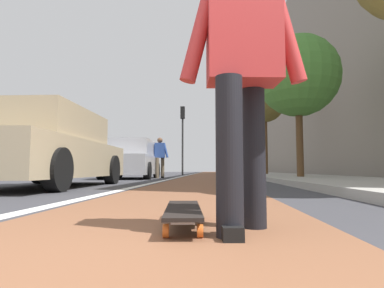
{
  "coord_description": "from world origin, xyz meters",
  "views": [
    {
      "loc": [
        -0.54,
        -0.32,
        0.34
      ],
      "look_at": [
        10.34,
        0.35,
        1.22
      ],
      "focal_mm": 30.01,
      "sensor_mm": 36.0,
      "label": 1
    }
  ],
  "objects": [
    {
      "name": "ground_plane",
      "position": [
        10.0,
        0.0,
        0.0
      ],
      "size": [
        80.0,
        80.0,
        0.0
      ],
      "primitive_type": "plane",
      "color": "#38383D"
    },
    {
      "name": "bike_lane_paint",
      "position": [
        24.0,
        0.0,
        0.0
      ],
      "size": [
        56.0,
        2.07,
        0.0
      ],
      "primitive_type": "cube",
      "color": "brown",
      "rests_on": "ground"
    },
    {
      "name": "street_tree_far",
      "position": [
        16.21,
        -3.11,
        3.81
      ],
      "size": [
        2.05,
        2.05,
        4.87
      ],
      "color": "brown",
      "rests_on": "ground"
    },
    {
      "name": "building_facade",
      "position": [
        22.0,
        -6.68,
        6.6
      ],
      "size": [
        40.0,
        1.2,
        13.2
      ],
      "primitive_type": "cube",
      "color": "gray",
      "rests_on": "ground"
    },
    {
      "name": "street_tree_mid",
      "position": [
        9.78,
        -3.11,
        3.35
      ],
      "size": [
        2.64,
        2.64,
        4.69
      ],
      "color": "brown",
      "rests_on": "ground"
    },
    {
      "name": "skateboard",
      "position": [
        1.37,
        -0.15,
        0.09
      ],
      "size": [
        0.85,
        0.27,
        0.11
      ],
      "color": "orange",
      "rests_on": "ground"
    },
    {
      "name": "lane_stripe_white",
      "position": [
        20.0,
        1.19,
        0.0
      ],
      "size": [
        52.0,
        0.16,
        0.01
      ],
      "primitive_type": "cube",
      "color": "silver",
      "rests_on": "ground"
    },
    {
      "name": "parked_car_mid",
      "position": [
        11.69,
        2.78,
        0.7
      ],
      "size": [
        4.17,
        1.98,
        1.47
      ],
      "color": "#B7B7BC",
      "rests_on": "ground"
    },
    {
      "name": "pedestrian_distant",
      "position": [
        12.35,
        1.78,
        0.94
      ],
      "size": [
        0.46,
        0.72,
        1.65
      ],
      "color": "brown",
      "rests_on": "ground"
    },
    {
      "name": "skater_person",
      "position": [
        1.23,
        -0.49,
        0.94
      ],
      "size": [
        0.48,
        0.72,
        1.64
      ],
      "color": "black",
      "rests_on": "ground"
    },
    {
      "name": "traffic_light",
      "position": [
        20.3,
        1.59,
        3.09
      ],
      "size": [
        0.33,
        0.28,
        4.5
      ],
      "color": "#2D2D2D",
      "rests_on": "ground"
    },
    {
      "name": "parked_car_near",
      "position": [
        5.55,
        2.91,
        0.73
      ],
      "size": [
        4.56,
        2.01,
        1.5
      ],
      "color": "tan",
      "rests_on": "ground"
    },
    {
      "name": "sidewalk_curb",
      "position": [
        18.0,
        -3.51,
        0.06
      ],
      "size": [
        52.0,
        3.2,
        0.12
      ],
      "primitive_type": "cube",
      "color": "#9E9B93",
      "rests_on": "ground"
    }
  ]
}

